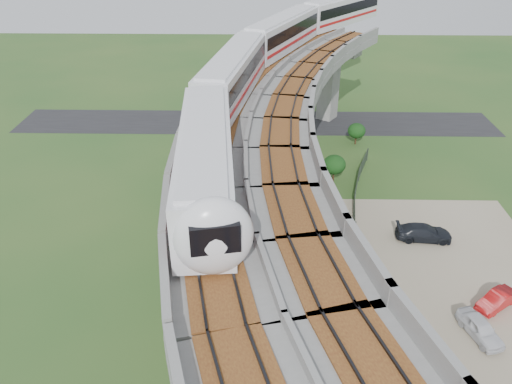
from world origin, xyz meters
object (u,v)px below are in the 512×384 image
metro_train (281,54)px  car_white (480,328)px  car_red (497,300)px  car_dark (424,232)px

metro_train → car_white: size_ratio=16.41×
metro_train → car_red: (14.68, -19.22, -11.70)m
car_white → car_red: bearing=34.5°
metro_train → car_red: bearing=-52.6°
metro_train → car_red: metro_train is taller
car_red → car_dark: (-2.88, 7.91, 0.09)m
car_white → car_dark: size_ratio=0.80×
car_red → metro_train: bearing=-177.9°
car_red → car_dark: car_dark is taller
car_dark → car_red: bearing=-156.4°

